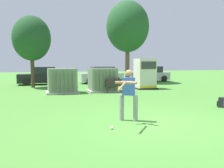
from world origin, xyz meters
TOP-DOWN VIEW (x-y plane):
  - ground_plane at (0.00, 0.00)m, footprint 96.00×96.00m
  - transformer_west at (-1.94, 8.87)m, footprint 2.10×1.70m
  - transformer_mid_west at (0.82, 8.85)m, footprint 2.10×1.70m
  - generator_enclosure at (4.38, 9.49)m, footprint 1.60×1.40m
  - park_bench at (1.66, 7.92)m, footprint 1.82×0.51m
  - batter at (-0.67, 0.49)m, footprint 1.13×1.46m
  - sports_ball at (-1.51, -0.29)m, footprint 0.09×0.09m
  - backpack at (4.21, 1.55)m, footprint 0.38×0.37m
  - tree_left at (-3.79, 13.14)m, footprint 2.98×2.98m
  - tree_center_left at (5.32, 15.45)m, footprint 4.26×4.26m
  - parked_car_leftmost at (-3.01, 15.88)m, footprint 4.23×1.98m
  - parked_car_left_of_center at (2.62, 15.54)m, footprint 4.21×1.94m
  - parked_car_right_of_center at (8.15, 16.04)m, footprint 4.28×2.08m

SIDE VIEW (x-z plane):
  - ground_plane at x=0.00m, z-range 0.00..0.00m
  - sports_ball at x=-1.51m, z-range 0.00..0.09m
  - backpack at x=4.21m, z-range -0.01..0.43m
  - park_bench at x=1.66m, z-range 0.08..0.99m
  - parked_car_leftmost at x=-3.01m, z-range -0.06..1.56m
  - parked_car_left_of_center at x=2.62m, z-range -0.06..1.56m
  - parked_car_right_of_center at x=8.15m, z-range -0.06..1.56m
  - transformer_west at x=-1.94m, z-range -0.02..1.60m
  - transformer_mid_west at x=0.82m, z-range -0.02..1.60m
  - batter at x=-0.67m, z-range 0.11..1.85m
  - generator_enclosure at x=4.38m, z-range -0.01..2.29m
  - tree_left at x=-3.79m, z-range 1.06..6.76m
  - tree_center_left at x=5.32m, z-range 1.51..9.64m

